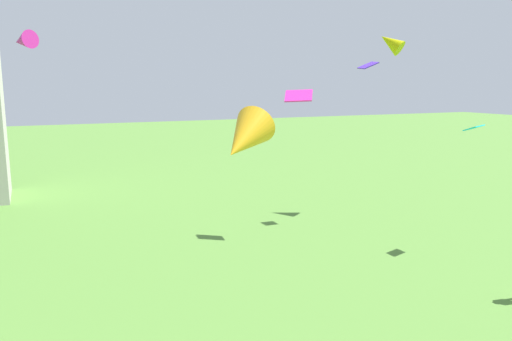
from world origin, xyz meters
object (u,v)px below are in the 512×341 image
at_px(kite_flying_0, 391,42).
at_px(kite_flying_6, 368,65).
at_px(kite_flying_3, 23,41).
at_px(kite_flying_7, 244,139).
at_px(kite_flying_4, 299,96).
at_px(kite_flying_1, 474,128).

height_order(kite_flying_0, kite_flying_6, kite_flying_0).
height_order(kite_flying_3, kite_flying_7, kite_flying_3).
relative_size(kite_flying_0, kite_flying_4, 1.24).
xyz_separation_m(kite_flying_0, kite_flying_4, (-8.59, -2.52, -3.46)).
relative_size(kite_flying_1, kite_flying_4, 0.65).
bearing_deg(kite_flying_4, kite_flying_7, 89.80).
xyz_separation_m(kite_flying_0, kite_flying_7, (-17.46, -14.98, -4.32)).
relative_size(kite_flying_3, kite_flying_7, 0.68).
distance_m(kite_flying_3, kite_flying_4, 14.59).
distance_m(kite_flying_1, kite_flying_3, 23.15).
distance_m(kite_flying_3, kite_flying_7, 15.99).
bearing_deg(kite_flying_3, kite_flying_4, 140.15).
bearing_deg(kite_flying_7, kite_flying_4, 105.86).
bearing_deg(kite_flying_3, kite_flying_1, 126.81).
relative_size(kite_flying_1, kite_flying_6, 1.04).
bearing_deg(kite_flying_4, kite_flying_0, -128.39).
relative_size(kite_flying_4, kite_flying_7, 0.77).
height_order(kite_flying_3, kite_flying_6, kite_flying_3).
xyz_separation_m(kite_flying_1, kite_flying_7, (-15.77, -6.08, 0.74)).
xyz_separation_m(kite_flying_0, kite_flying_3, (-22.75, -0.33, -0.73)).
height_order(kite_flying_1, kite_flying_7, kite_flying_7).
bearing_deg(kite_flying_3, kite_flying_6, 145.39).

